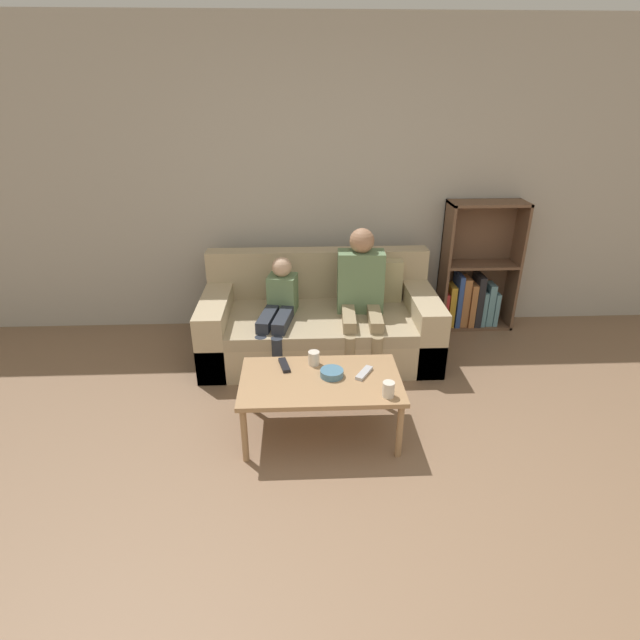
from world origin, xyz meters
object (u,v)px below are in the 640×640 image
at_px(person_adult, 361,289).
at_px(snack_bowl, 332,373).
at_px(cup_far, 314,358).
at_px(couch, 320,323).
at_px(cup_near, 388,389).
at_px(person_child, 279,308).
at_px(tv_remote_0, 284,365).
at_px(tv_remote_1, 364,373).
at_px(bookshelf, 474,282).
at_px(coffee_table, 321,384).

height_order(person_adult, snack_bowl, person_adult).
bearing_deg(person_adult, cup_far, -112.94).
height_order(couch, cup_near, couch).
bearing_deg(couch, person_child, -155.45).
bearing_deg(snack_bowl, tv_remote_0, 156.26).
bearing_deg(cup_far, couch, 84.83).
distance_m(cup_near, tv_remote_1, 0.28).
relative_size(couch, person_child, 2.26).
relative_size(bookshelf, person_child, 1.39).
bearing_deg(coffee_table, person_child, 106.78).
height_order(couch, person_child, person_child).
distance_m(person_adult, cup_far, 0.94).
height_order(bookshelf, coffee_table, bookshelf).
xyz_separation_m(cup_near, tv_remote_0, (-0.62, 0.37, -0.04)).
bearing_deg(tv_remote_0, cup_far, -6.74).
bearing_deg(person_child, couch, 35.80).
relative_size(cup_near, cup_far, 1.03).
bearing_deg(bookshelf, couch, -161.90).
relative_size(cup_far, snack_bowl, 0.63).
xyz_separation_m(person_child, tv_remote_1, (0.57, -0.92, -0.06)).
relative_size(bookshelf, cup_far, 12.63).
bearing_deg(bookshelf, snack_bowl, -132.39).
height_order(cup_far, tv_remote_1, cup_far).
relative_size(person_adult, cup_far, 11.55).
relative_size(coffee_table, tv_remote_1, 5.95).
xyz_separation_m(couch, person_child, (-0.34, -0.15, 0.21)).
height_order(person_adult, tv_remote_1, person_adult).
xyz_separation_m(person_adult, cup_near, (0.02, -1.23, -0.15)).
distance_m(cup_far, tv_remote_1, 0.35).
xyz_separation_m(bookshelf, coffee_table, (-1.49, -1.59, -0.07)).
height_order(tv_remote_0, snack_bowl, snack_bowl).
relative_size(bookshelf, tv_remote_0, 6.65).
bearing_deg(person_child, snack_bowl, -57.47).
relative_size(cup_near, snack_bowl, 0.64).
relative_size(couch, cup_near, 20.00).
distance_m(cup_near, cup_far, 0.58).
distance_m(coffee_table, cup_far, 0.21).
distance_m(cup_far, snack_bowl, 0.19).
bearing_deg(person_adult, person_child, -171.75).
bearing_deg(bookshelf, cup_far, -137.47).
xyz_separation_m(person_adult, tv_remote_0, (-0.60, -0.86, -0.19)).
bearing_deg(person_adult, coffee_table, -106.96).
bearing_deg(cup_near, snack_bowl, 143.02).
distance_m(person_adult, cup_near, 1.24).
height_order(cup_far, snack_bowl, cup_far).
bearing_deg(couch, coffee_table, -92.48).
relative_size(cup_far, tv_remote_0, 0.53).
relative_size(person_adult, cup_near, 11.26).
bearing_deg(tv_remote_0, couch, 60.76).
bearing_deg(bookshelf, cup_near, -121.56).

